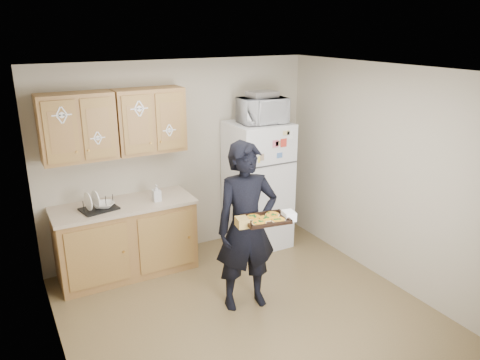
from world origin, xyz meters
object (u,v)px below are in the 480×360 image
at_px(refrigerator, 258,185).
at_px(microwave, 262,110).
at_px(dish_rack, 98,203).
at_px(baking_tray, 266,220).
at_px(person, 246,227).

bearing_deg(refrigerator, microwave, -62.64).
bearing_deg(microwave, dish_rack, -176.39).
xyz_separation_m(baking_tray, microwave, (0.84, 1.48, 0.78)).
xyz_separation_m(refrigerator, person, (-0.87, -1.23, 0.05)).
bearing_deg(microwave, person, -122.09).
distance_m(refrigerator, person, 1.51).
height_order(refrigerator, dish_rack, refrigerator).
bearing_deg(dish_rack, baking_tray, -50.18).
bearing_deg(microwave, baking_tray, -114.75).
relative_size(person, baking_tray, 4.21).
height_order(refrigerator, microwave, microwave).
bearing_deg(dish_rack, refrigerator, -0.04).
distance_m(refrigerator, dish_rack, 2.09).
bearing_deg(refrigerator, dish_rack, 179.96).
height_order(microwave, dish_rack, microwave).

